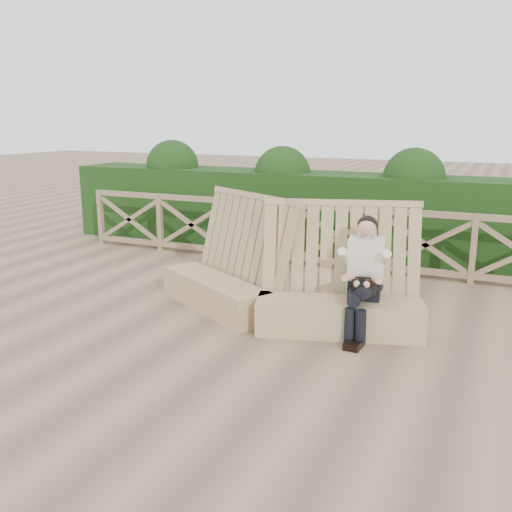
% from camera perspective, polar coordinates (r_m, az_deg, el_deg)
% --- Properties ---
extents(ground, '(60.00, 60.00, 0.00)m').
position_cam_1_polar(ground, '(6.72, -0.35, -8.33)').
color(ground, brown).
rests_on(ground, ground).
extents(bench, '(3.77, 1.65, 1.55)m').
position_cam_1_polar(bench, '(7.28, 2.05, -3.36)').
color(bench, '#927653').
rests_on(bench, ground).
extents(woman, '(0.45, 0.91, 1.42)m').
position_cam_1_polar(woman, '(6.77, 10.73, -1.75)').
color(woman, black).
rests_on(woman, ground).
extents(guardrail, '(10.10, 0.09, 1.10)m').
position_cam_1_polar(guardrail, '(9.73, 8.22, 1.87)').
color(guardrail, '#7D6449').
rests_on(guardrail, ground).
extents(hedge, '(12.00, 1.20, 1.50)m').
position_cam_1_polar(hedge, '(10.84, 10.03, 4.07)').
color(hedge, black).
rests_on(hedge, ground).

